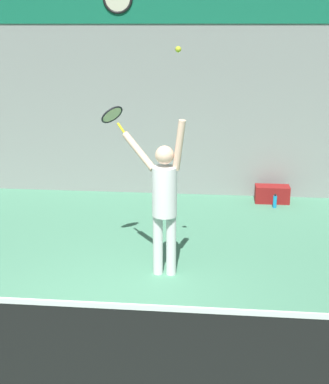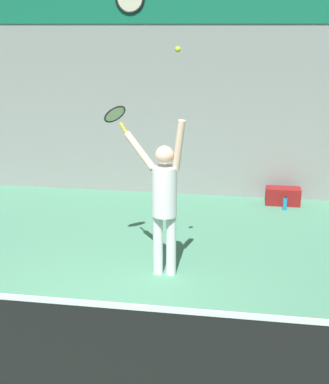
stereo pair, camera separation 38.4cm
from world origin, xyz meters
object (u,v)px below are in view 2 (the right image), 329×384
object	(u,v)px
tennis_player	(164,197)
tennis_ball	(178,49)
tennis_racket	(115,115)
water_bottle	(285,204)
equipment_bag	(283,196)

from	to	relation	value
tennis_player	tennis_ball	xyz separation A→B (m)	(0.17, -0.06, 1.83)
tennis_racket	tennis_ball	size ratio (longest dim) A/B	5.66
tennis_ball	water_bottle	world-z (taller)	tennis_ball
tennis_racket	tennis_ball	bearing A→B (deg)	-30.45
water_bottle	tennis_player	bearing A→B (deg)	-121.09
tennis_ball	water_bottle	bearing A→B (deg)	61.99
tennis_racket	tennis_ball	distance (m)	1.36
equipment_bag	water_bottle	bearing A→B (deg)	-85.79
tennis_racket	water_bottle	world-z (taller)	tennis_racket
tennis_racket	water_bottle	bearing A→B (deg)	44.36
tennis_player	tennis_racket	distance (m)	1.29
tennis_player	equipment_bag	world-z (taller)	tennis_player
tennis_player	tennis_ball	size ratio (longest dim) A/B	29.04
water_bottle	equipment_bag	bearing A→B (deg)	94.21
tennis_player	equipment_bag	xyz separation A→B (m)	(1.71, 3.20, -0.92)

